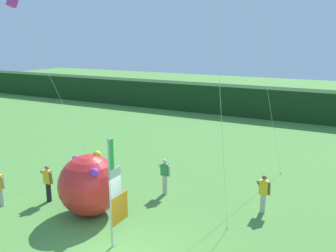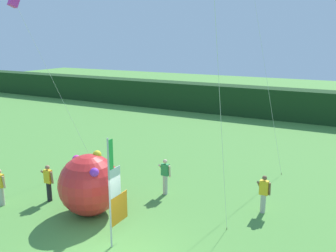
{
  "view_description": "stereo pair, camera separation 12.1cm",
  "coord_description": "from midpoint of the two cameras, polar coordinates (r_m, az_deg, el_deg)",
  "views": [
    {
      "loc": [
        6.74,
        -9.02,
        7.14
      ],
      "look_at": [
        0.17,
        3.39,
        3.77
      ],
      "focal_mm": 39.27,
      "sensor_mm": 36.0,
      "label": 1
    },
    {
      "loc": [
        6.85,
        -8.97,
        7.14
      ],
      "look_at": [
        0.17,
        3.39,
        3.77
      ],
      "focal_mm": 39.27,
      "sensor_mm": 36.0,
      "label": 2
    }
  ],
  "objects": [
    {
      "name": "kite_magenta_box_2",
      "position": [
        19.42,
        -22.49,
        17.27
      ],
      "size": [
        1.75,
        3.65,
        9.17
      ],
      "color": "brown",
      "rests_on": "ground"
    },
    {
      "name": "person_near_banner",
      "position": [
        17.36,
        -17.86,
        -8.27
      ],
      "size": [
        0.55,
        0.48,
        1.69
      ],
      "color": "black",
      "rests_on": "ground"
    },
    {
      "name": "person_far_right",
      "position": [
        17.22,
        -0.23,
        -7.72
      ],
      "size": [
        0.55,
        0.48,
        1.71
      ],
      "color": "#B7B2A3",
      "rests_on": "ground"
    },
    {
      "name": "person_far_left",
      "position": [
        17.67,
        -24.36,
        -8.51
      ],
      "size": [
        0.55,
        0.48,
        1.66
      ],
      "color": "#B7B2A3",
      "rests_on": "ground"
    },
    {
      "name": "banner_flag",
      "position": [
        13.05,
        -7.97,
        -10.34
      ],
      "size": [
        0.06,
        1.03,
        3.96
      ],
      "color": "#B7B7BC",
      "rests_on": "ground"
    },
    {
      "name": "inflatable_balloon",
      "position": [
        15.6,
        -11.89,
        -8.88
      ],
      "size": [
        2.55,
        2.55,
        2.65
      ],
      "color": "red",
      "rests_on": "ground"
    },
    {
      "name": "person_mid_field",
      "position": [
        16.02,
        14.84,
        -10.02
      ],
      "size": [
        0.55,
        0.48,
        1.64
      ],
      "color": "#B7B2A3",
      "rests_on": "ground"
    },
    {
      "name": "distant_treeline",
      "position": [
        34.92,
        16.8,
        3.38
      ],
      "size": [
        80.0,
        2.4,
        2.72
      ],
      "primitive_type": "cube",
      "color": "#193819",
      "rests_on": "ground"
    }
  ]
}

